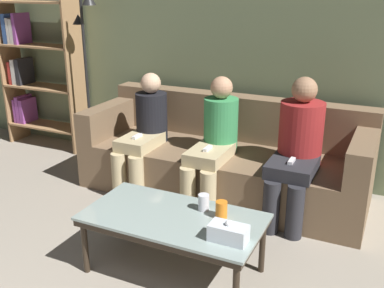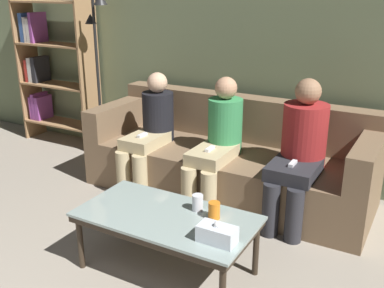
% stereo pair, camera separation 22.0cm
% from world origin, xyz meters
% --- Properties ---
extents(wall_back, '(12.00, 0.06, 2.60)m').
position_xyz_m(wall_back, '(0.00, 4.21, 1.30)').
color(wall_back, '#707F5B').
rests_on(wall_back, ground_plane).
extents(couch, '(2.52, 0.91, 0.83)m').
position_xyz_m(couch, '(0.00, 3.68, 0.31)').
color(couch, brown).
rests_on(couch, ground_plane).
extents(coffee_table, '(1.14, 0.60, 0.41)m').
position_xyz_m(coffee_table, '(0.17, 2.37, 0.37)').
color(coffee_table, '#8C9E99').
rests_on(coffee_table, ground_plane).
extents(cup_near_left, '(0.07, 0.07, 0.11)m').
position_xyz_m(cup_near_left, '(0.45, 2.48, 0.47)').
color(cup_near_left, orange).
rests_on(cup_near_left, coffee_table).
extents(cup_near_right, '(0.07, 0.07, 0.11)m').
position_xyz_m(cup_near_right, '(0.31, 2.52, 0.47)').
color(cup_near_right, silver).
rests_on(cup_near_right, coffee_table).
extents(tissue_box, '(0.22, 0.12, 0.13)m').
position_xyz_m(tissue_box, '(0.59, 2.24, 0.47)').
color(tissue_box, silver).
rests_on(tissue_box, coffee_table).
extents(bookshelf, '(0.99, 0.32, 1.85)m').
position_xyz_m(bookshelf, '(-2.46, 3.98, 0.92)').
color(bookshelf, '#9E754C').
rests_on(bookshelf, ground_plane).
extents(standing_lamp, '(0.31, 0.26, 1.73)m').
position_xyz_m(standing_lamp, '(-1.59, 3.83, 1.06)').
color(standing_lamp, black).
rests_on(standing_lamp, ground_plane).
extents(seated_person_left_end, '(0.31, 0.65, 1.06)m').
position_xyz_m(seated_person_left_end, '(-0.69, 3.44, 0.55)').
color(seated_person_left_end, tan).
rests_on(seated_person_left_end, ground_plane).
extents(seated_person_mid_left, '(0.31, 0.68, 1.08)m').
position_xyz_m(seated_person_mid_left, '(0.00, 3.44, 0.57)').
color(seated_person_mid_left, tan).
rests_on(seated_person_mid_left, ground_plane).
extents(seated_person_mid_right, '(0.35, 0.68, 1.13)m').
position_xyz_m(seated_person_mid_right, '(0.69, 3.47, 0.61)').
color(seated_person_mid_right, '#28282D').
rests_on(seated_person_mid_right, ground_plane).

